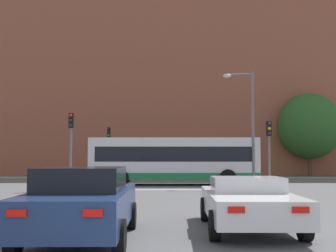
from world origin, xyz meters
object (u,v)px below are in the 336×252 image
(car_roadster_right, at_px, (250,202))
(street_lamp_junction, at_px, (250,116))
(bus_crossing_lead, at_px, (176,160))
(car_saloon_left, at_px, (84,202))
(traffic_light_near_right, at_px, (271,143))
(traffic_light_near_left, at_px, (73,138))
(pedestrian_waiting, at_px, (183,165))
(traffic_light_far_left, at_px, (110,144))

(car_roadster_right, xyz_separation_m, street_lamp_junction, (2.88, 14.99, 3.56))
(bus_crossing_lead, xyz_separation_m, street_lamp_junction, (4.44, -1.29, 2.66))
(car_saloon_left, height_order, traffic_light_near_right, traffic_light_near_right)
(traffic_light_near_left, xyz_separation_m, pedestrian_waiting, (6.34, 13.15, -1.68))
(car_saloon_left, relative_size, traffic_light_far_left, 1.07)
(traffic_light_far_left, height_order, street_lamp_junction, street_lamp_junction)
(car_roadster_right, bearing_deg, bus_crossing_lead, 96.32)
(bus_crossing_lead, distance_m, traffic_light_near_right, 6.40)
(street_lamp_junction, bearing_deg, car_saloon_left, -112.18)
(traffic_light_near_right, bearing_deg, traffic_light_near_left, -178.33)
(car_saloon_left, relative_size, pedestrian_waiting, 2.47)
(traffic_light_near_right, height_order, street_lamp_junction, street_lamp_junction)
(car_roadster_right, bearing_deg, pedestrian_waiting, 92.61)
(traffic_light_far_left, relative_size, street_lamp_junction, 0.61)
(traffic_light_far_left, relative_size, traffic_light_near_left, 1.02)
(street_lamp_junction, bearing_deg, traffic_light_far_left, 135.58)
(traffic_light_near_right, distance_m, street_lamp_junction, 3.06)
(bus_crossing_lead, bearing_deg, car_roadster_right, 5.46)
(traffic_light_near_right, bearing_deg, car_saloon_left, -117.86)
(bus_crossing_lead, bearing_deg, traffic_light_far_left, -147.34)
(car_saloon_left, distance_m, traffic_light_near_left, 14.06)
(traffic_light_near_left, height_order, pedestrian_waiting, traffic_light_near_left)
(car_roadster_right, relative_size, bus_crossing_lead, 0.43)
(car_saloon_left, height_order, pedestrian_waiting, pedestrian_waiting)
(traffic_light_near_right, xyz_separation_m, street_lamp_junction, (-0.68, 2.44, 1.72))
(traffic_light_near_left, relative_size, pedestrian_waiting, 2.26)
(traffic_light_near_right, bearing_deg, street_lamp_junction, 105.52)
(bus_crossing_lead, xyz_separation_m, traffic_light_far_left, (-5.28, 8.23, 1.26))
(traffic_light_near_right, xyz_separation_m, traffic_light_far_left, (-10.39, 11.96, 0.32))
(car_roadster_right, distance_m, traffic_light_near_right, 13.18)
(traffic_light_near_left, bearing_deg, traffic_light_near_right, 1.67)
(car_saloon_left, bearing_deg, car_roadster_right, 18.09)
(car_roadster_right, relative_size, traffic_light_near_left, 1.09)
(traffic_light_near_right, relative_size, traffic_light_near_left, 0.90)
(bus_crossing_lead, bearing_deg, traffic_light_near_right, 53.94)
(car_saloon_left, height_order, traffic_light_far_left, traffic_light_far_left)
(bus_crossing_lead, distance_m, street_lamp_junction, 5.33)
(street_lamp_junction, distance_m, pedestrian_waiting, 11.46)
(bus_crossing_lead, height_order, traffic_light_far_left, traffic_light_far_left)
(bus_crossing_lead, relative_size, street_lamp_junction, 1.50)
(traffic_light_far_left, distance_m, traffic_light_near_left, 12.27)
(car_roadster_right, distance_m, traffic_light_near_left, 14.32)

